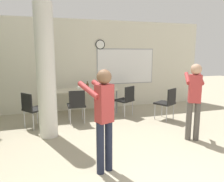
# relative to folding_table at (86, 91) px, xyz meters

# --- Properties ---
(wall_back) EXTENTS (8.00, 0.15, 2.80)m
(wall_back) POSITION_rel_folding_table_xyz_m (0.18, 0.57, 0.72)
(wall_back) COLOR beige
(wall_back) RESTS_ON ground_plane
(support_pillar) EXTENTS (0.39, 0.39, 2.80)m
(support_pillar) POSITION_rel_folding_table_xyz_m (-1.12, -1.54, 0.72)
(support_pillar) COLOR silver
(support_pillar) RESTS_ON ground_plane
(folding_table) EXTENTS (1.87, 0.66, 0.73)m
(folding_table) POSITION_rel_folding_table_xyz_m (0.00, 0.00, 0.00)
(folding_table) COLOR beige
(folding_table) RESTS_ON ground_plane
(bottle_on_table) EXTENTS (0.08, 0.08, 0.22)m
(bottle_on_table) POSITION_rel_folding_table_xyz_m (0.08, 0.14, 0.13)
(bottle_on_table) COLOR #4C3319
(bottle_on_table) RESTS_ON folding_table
(chair_near_pillar) EXTENTS (0.62, 0.62, 0.87)m
(chair_near_pillar) POSITION_rel_folding_table_xyz_m (-1.47, -0.89, -0.17)
(chair_near_pillar) COLOR black
(chair_near_pillar) RESTS_ON ground_plane
(chair_table_right) EXTENTS (0.60, 0.60, 0.87)m
(chair_table_right) POSITION_rel_folding_table_xyz_m (1.03, -0.61, -0.17)
(chair_table_right) COLOR black
(chair_table_right) RESTS_ON ground_plane
(chair_mid_room) EXTENTS (0.60, 0.60, 0.87)m
(chair_mid_room) POSITION_rel_folding_table_xyz_m (1.95, -1.29, -0.17)
(chair_mid_room) COLOR black
(chair_mid_room) RESTS_ON ground_plane
(chair_table_left) EXTENTS (0.45, 0.45, 0.87)m
(chair_table_left) POSITION_rel_folding_table_xyz_m (-0.40, -0.82, -0.17)
(chair_table_left) COLOR black
(chair_table_left) RESTS_ON ground_plane
(person_playing_side) EXTENTS (0.55, 0.66, 1.58)m
(person_playing_side) POSITION_rel_folding_table_xyz_m (1.74, -2.63, 0.25)
(person_playing_side) COLOR #514C47
(person_playing_side) RESTS_ON ground_plane
(person_playing_front) EXTENTS (0.49, 0.63, 1.57)m
(person_playing_front) POSITION_rel_folding_table_xyz_m (-0.36, -3.28, 0.24)
(person_playing_front) COLOR #1E2338
(person_playing_front) RESTS_ON ground_plane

